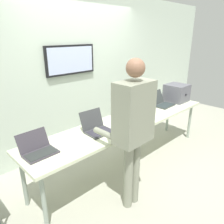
# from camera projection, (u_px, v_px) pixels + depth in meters

# --- Properties ---
(ground) EXTENTS (8.00, 8.00, 0.04)m
(ground) POSITION_uv_depth(u_px,v_px,m) (127.00, 164.00, 3.59)
(ground) COLOR #A09F8F
(back_wall) EXTENTS (8.00, 0.11, 2.72)m
(back_wall) POSITION_uv_depth(u_px,v_px,m) (81.00, 72.00, 3.87)
(back_wall) COLOR silver
(back_wall) RESTS_ON ground
(workbench) EXTENTS (3.36, 0.70, 0.76)m
(workbench) POSITION_uv_depth(u_px,v_px,m) (128.00, 123.00, 3.34)
(workbench) COLOR beige
(workbench) RESTS_ON ground
(equipment_box) EXTENTS (0.39, 0.40, 0.33)m
(equipment_box) POSITION_uv_depth(u_px,v_px,m) (176.00, 93.00, 4.22)
(equipment_box) COLOR #5A5964
(equipment_box) RESTS_ON workbench
(laptop_station_0) EXTENTS (0.36, 0.33, 0.22)m
(laptop_station_0) POSITION_uv_depth(u_px,v_px,m) (38.00, 149.00, 2.40)
(laptop_station_0) COLOR #3B363E
(laptop_station_0) RESTS_ON workbench
(laptop_station_1) EXTENTS (0.36, 0.37, 0.27)m
(laptop_station_1) POSITION_uv_depth(u_px,v_px,m) (97.00, 127.00, 2.93)
(laptop_station_1) COLOR #3B3C3E
(laptop_station_1) RESTS_ON workbench
(laptop_station_2) EXTENTS (0.35, 0.41, 0.25)m
(laptop_station_2) POSITION_uv_depth(u_px,v_px,m) (132.00, 113.00, 3.46)
(laptop_station_2) COLOR #282727
(laptop_station_2) RESTS_ON workbench
(laptop_station_3) EXTENTS (0.39, 0.38, 0.25)m
(laptop_station_3) POSITION_uv_depth(u_px,v_px,m) (161.00, 102.00, 4.00)
(laptop_station_3) COLOR #363B3A
(laptop_station_3) RESTS_ON workbench
(person) EXTENTS (0.44, 0.58, 1.79)m
(person) POSITION_uv_depth(u_px,v_px,m) (133.00, 123.00, 2.37)
(person) COLOR gray
(person) RESTS_ON ground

